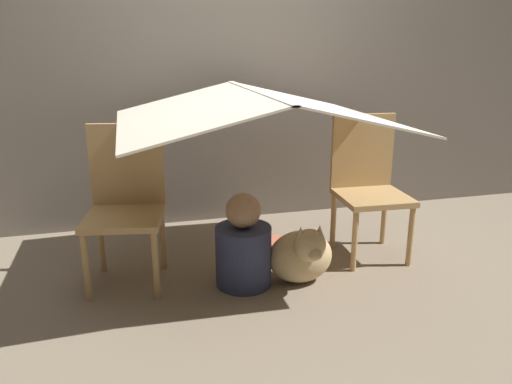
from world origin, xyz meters
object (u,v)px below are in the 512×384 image
Objects in this scene: chair_right at (368,182)px; dog at (302,254)px; person_front at (243,248)px; chair_left at (126,200)px.

chair_right is 2.27× the size of dog.
person_front reaches higher than dog.
person_front is at bearing -11.71° from chair_left.
chair_left is 1.07m from dog.
person_front is 0.34m from dog.
person_front is (-0.90, -0.26, -0.26)m from chair_right.
chair_right is 1.65× the size of person_front.
chair_left reaches higher than dog.
chair_left is at bearing 160.90° from dog.
chair_left is 1.00× the size of chair_right.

